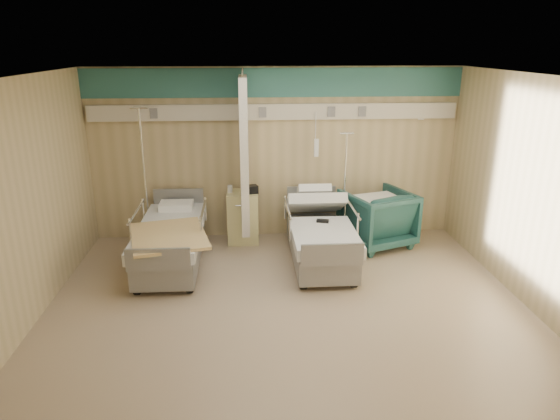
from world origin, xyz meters
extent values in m
cube|color=#9F846D|center=(0.00, 0.00, 0.00)|extent=(6.00, 5.00, 0.00)
cube|color=tan|center=(0.00, 2.50, 1.40)|extent=(6.00, 0.04, 2.80)
cube|color=tan|center=(0.00, -2.50, 1.40)|extent=(6.00, 0.04, 2.80)
cube|color=tan|center=(-3.00, 0.00, 1.40)|extent=(0.04, 5.00, 2.80)
cube|color=tan|center=(3.00, 0.00, 1.40)|extent=(0.04, 5.00, 2.80)
cube|color=white|center=(0.00, 0.00, 2.80)|extent=(6.00, 5.00, 0.04)
cube|color=#2D6A69|center=(0.00, 2.48, 2.55)|extent=(6.00, 0.04, 0.45)
cube|color=beige|center=(0.00, 2.45, 2.10)|extent=(5.88, 0.08, 0.25)
cylinder|color=silver|center=(-0.50, 1.60, 2.76)|extent=(0.03, 1.80, 0.03)
cube|color=beige|center=(-0.50, 1.95, 1.51)|extent=(0.12, 0.90, 2.35)
cube|color=#D8CF87|center=(-0.55, 2.20, 0.42)|extent=(0.50, 0.48, 0.85)
imported|color=#1C4746|center=(1.62, 1.90, 0.46)|extent=(1.27, 1.29, 0.91)
cube|color=white|center=(1.61, 1.86, 0.95)|extent=(0.83, 0.78, 0.08)
cylinder|color=silver|center=(1.10, 2.08, 0.01)|extent=(0.32, 0.32, 0.03)
cylinder|color=silver|center=(1.10, 2.08, 0.90)|extent=(0.03, 0.03, 1.80)
cylinder|color=silver|center=(1.10, 2.08, 1.80)|extent=(0.22, 0.03, 0.03)
cylinder|color=silver|center=(-2.08, 2.19, 0.02)|extent=(0.40, 0.40, 0.03)
cylinder|color=silver|center=(-2.08, 2.19, 1.11)|extent=(0.04, 0.04, 2.21)
cylinder|color=silver|center=(-2.08, 2.19, 2.21)|extent=(0.27, 0.03, 0.03)
cube|color=black|center=(0.63, 1.29, 0.65)|extent=(0.19, 0.12, 0.04)
cube|color=tan|center=(-1.55, 0.84, 0.65)|extent=(1.23, 1.42, 0.04)
cube|color=black|center=(-0.42, 2.13, 0.91)|extent=(0.27, 0.21, 0.13)
cylinder|color=white|center=(-0.74, 2.20, 0.91)|extent=(0.09, 0.09, 0.12)
camera|label=1|loc=(-0.47, -5.57, 3.14)|focal=32.00mm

